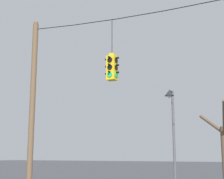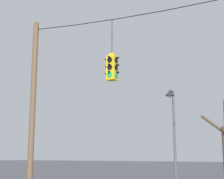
{
  "view_description": "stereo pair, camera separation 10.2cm",
  "coord_description": "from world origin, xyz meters",
  "views": [
    {
      "loc": [
        2.68,
        -11.03,
        2.1
      ],
      "look_at": [
        -3.21,
        0.37,
        4.55
      ],
      "focal_mm": 55.0,
      "sensor_mm": 36.0,
      "label": 1
    },
    {
      "loc": [
        2.77,
        -10.99,
        2.1
      ],
      "look_at": [
        -3.21,
        0.37,
        4.55
      ],
      "focal_mm": 55.0,
      "sensor_mm": 36.0,
      "label": 2
    }
  ],
  "objects": [
    {
      "name": "utility_pole_left",
      "position": [
        -7.07,
        0.37,
        4.01
      ],
      "size": [
        0.24,
        0.24,
        8.05
      ],
      "color": "brown",
      "rests_on": "ground_plane"
    },
    {
      "name": "span_wire",
      "position": [
        -0.0,
        0.37,
        7.43
      ],
      "size": [
        14.15,
        0.03,
        0.36
      ],
      "color": "black"
    },
    {
      "name": "traffic_light_near_left_pole",
      "position": [
        -3.21,
        0.37,
        5.42
      ],
      "size": [
        0.58,
        0.58,
        2.46
      ],
      "color": "yellow"
    },
    {
      "name": "street_lamp",
      "position": [
        -2.25,
        4.7,
        3.7
      ],
      "size": [
        0.45,
        0.78,
        5.17
      ],
      "color": "#515156",
      "rests_on": "ground_plane"
    }
  ]
}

